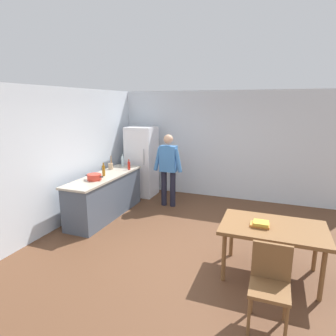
{
  "coord_description": "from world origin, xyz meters",
  "views": [
    {
      "loc": [
        1.34,
        -4.23,
        2.41
      ],
      "look_at": [
        -0.67,
        1.1,
        1.1
      ],
      "focal_mm": 30.69,
      "sensor_mm": 36.0,
      "label": 1
    }
  ],
  "objects_px": {
    "dining_table": "(273,231)",
    "bottle_sauce_red": "(129,166)",
    "bottle_water_clear": "(123,161)",
    "chair": "(270,280)",
    "person": "(168,166)",
    "book_stack": "(260,224)",
    "bottle_oil_amber": "(104,170)",
    "cooking_pot": "(94,177)",
    "utensil_jar": "(111,166)",
    "refrigerator": "(142,162)"
  },
  "relations": [
    {
      "from": "person",
      "to": "book_stack",
      "type": "relative_size",
      "value": 6.63
    },
    {
      "from": "cooking_pot",
      "to": "utensil_jar",
      "type": "bearing_deg",
      "value": 102.07
    },
    {
      "from": "bottle_oil_amber",
      "to": "bottle_sauce_red",
      "type": "distance_m",
      "value": 0.73
    },
    {
      "from": "bottle_water_clear",
      "to": "bottle_oil_amber",
      "type": "bearing_deg",
      "value": -84.23
    },
    {
      "from": "cooking_pot",
      "to": "bottle_sauce_red",
      "type": "height_order",
      "value": "bottle_sauce_red"
    },
    {
      "from": "utensil_jar",
      "to": "bottle_oil_amber",
      "type": "distance_m",
      "value": 0.61
    },
    {
      "from": "refrigerator",
      "to": "dining_table",
      "type": "xyz_separation_m",
      "value": [
        3.3,
        -2.7,
        -0.23
      ]
    },
    {
      "from": "book_stack",
      "to": "bottle_oil_amber",
      "type": "bearing_deg",
      "value": 160.65
    },
    {
      "from": "refrigerator",
      "to": "bottle_sauce_red",
      "type": "relative_size",
      "value": 7.5
    },
    {
      "from": "bottle_oil_amber",
      "to": "book_stack",
      "type": "relative_size",
      "value": 1.09
    },
    {
      "from": "refrigerator",
      "to": "book_stack",
      "type": "distance_m",
      "value": 4.18
    },
    {
      "from": "utensil_jar",
      "to": "bottle_water_clear",
      "type": "relative_size",
      "value": 1.07
    },
    {
      "from": "bottle_water_clear",
      "to": "chair",
      "type": "bearing_deg",
      "value": -40.75
    },
    {
      "from": "person",
      "to": "book_stack",
      "type": "height_order",
      "value": "person"
    },
    {
      "from": "utensil_jar",
      "to": "bottle_water_clear",
      "type": "distance_m",
      "value": 0.41
    },
    {
      "from": "dining_table",
      "to": "bottle_sauce_red",
      "type": "bearing_deg",
      "value": 151.0
    },
    {
      "from": "bottle_sauce_red",
      "to": "chair",
      "type": "bearing_deg",
      "value": -40.69
    },
    {
      "from": "person",
      "to": "chair",
      "type": "bearing_deg",
      "value": -52.97
    },
    {
      "from": "bottle_oil_amber",
      "to": "dining_table",
      "type": "bearing_deg",
      "value": -17.39
    },
    {
      "from": "refrigerator",
      "to": "bottle_oil_amber",
      "type": "xyz_separation_m",
      "value": [
        -0.09,
        -1.64,
        0.12
      ]
    },
    {
      "from": "book_stack",
      "to": "cooking_pot",
      "type": "bearing_deg",
      "value": 166.37
    },
    {
      "from": "bottle_water_clear",
      "to": "person",
      "type": "bearing_deg",
      "value": 5.23
    },
    {
      "from": "refrigerator",
      "to": "bottle_water_clear",
      "type": "height_order",
      "value": "refrigerator"
    },
    {
      "from": "chair",
      "to": "cooking_pot",
      "type": "bearing_deg",
      "value": 165.71
    },
    {
      "from": "refrigerator",
      "to": "chair",
      "type": "distance_m",
      "value": 4.95
    },
    {
      "from": "person",
      "to": "chair",
      "type": "distance_m",
      "value": 3.93
    },
    {
      "from": "person",
      "to": "dining_table",
      "type": "bearing_deg",
      "value": -42.41
    },
    {
      "from": "utensil_jar",
      "to": "book_stack",
      "type": "bearing_deg",
      "value": -26.62
    },
    {
      "from": "refrigerator",
      "to": "utensil_jar",
      "type": "bearing_deg",
      "value": -104.76
    },
    {
      "from": "bottle_oil_amber",
      "to": "bottle_sauce_red",
      "type": "relative_size",
      "value": 1.17
    },
    {
      "from": "refrigerator",
      "to": "chair",
      "type": "relative_size",
      "value": 1.98
    },
    {
      "from": "chair",
      "to": "bottle_oil_amber",
      "type": "height_order",
      "value": "bottle_oil_amber"
    },
    {
      "from": "chair",
      "to": "bottle_sauce_red",
      "type": "relative_size",
      "value": 3.79
    },
    {
      "from": "dining_table",
      "to": "chair",
      "type": "distance_m",
      "value": 0.98
    },
    {
      "from": "cooking_pot",
      "to": "bottle_sauce_red",
      "type": "distance_m",
      "value": 1.07
    },
    {
      "from": "refrigerator",
      "to": "bottle_oil_amber",
      "type": "bearing_deg",
      "value": -93.29
    },
    {
      "from": "bottle_sauce_red",
      "to": "utensil_jar",
      "type": "bearing_deg",
      "value": -164.13
    },
    {
      "from": "cooking_pot",
      "to": "bottle_sauce_red",
      "type": "xyz_separation_m",
      "value": [
        0.21,
        1.05,
        0.04
      ]
    },
    {
      "from": "bottle_sauce_red",
      "to": "dining_table",
      "type": "bearing_deg",
      "value": -29.0
    },
    {
      "from": "dining_table",
      "to": "utensil_jar",
      "type": "height_order",
      "value": "utensil_jar"
    },
    {
      "from": "cooking_pot",
      "to": "dining_table",
      "type": "bearing_deg",
      "value": -11.85
    },
    {
      "from": "refrigerator",
      "to": "utensil_jar",
      "type": "height_order",
      "value": "refrigerator"
    },
    {
      "from": "person",
      "to": "book_stack",
      "type": "xyz_separation_m",
      "value": [
        2.18,
        -2.22,
        -0.2
      ]
    },
    {
      "from": "cooking_pot",
      "to": "book_stack",
      "type": "height_order",
      "value": "cooking_pot"
    },
    {
      "from": "person",
      "to": "cooking_pot",
      "type": "xyz_separation_m",
      "value": [
        -1.03,
        -1.44,
        -0.02
      ]
    },
    {
      "from": "bottle_water_clear",
      "to": "bottle_oil_amber",
      "type": "distance_m",
      "value": 0.98
    },
    {
      "from": "cooking_pot",
      "to": "bottle_water_clear",
      "type": "bearing_deg",
      "value": 94.83
    },
    {
      "from": "refrigerator",
      "to": "dining_table",
      "type": "relative_size",
      "value": 1.29
    },
    {
      "from": "chair",
      "to": "utensil_jar",
      "type": "bearing_deg",
      "value": 156.03
    },
    {
      "from": "bottle_sauce_red",
      "to": "book_stack",
      "type": "height_order",
      "value": "bottle_sauce_red"
    }
  ]
}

